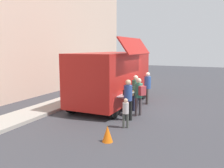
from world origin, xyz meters
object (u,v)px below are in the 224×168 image
object	(u,v)px
trash_bin	(108,83)
traffic_cone_orange	(107,134)
child_near_queue	(126,110)
customer_extra_browsing	(147,85)
customer_mid_with_backpack	(139,93)
customer_rear_waiting	(128,96)
food_truck_main	(112,77)
customer_front_ordering	(135,90)

from	to	relation	value
trash_bin	traffic_cone_orange	bearing A→B (deg)	-154.63
trash_bin	child_near_queue	world-z (taller)	child_near_queue
traffic_cone_orange	customer_extra_browsing	distance (m)	5.84
customer_mid_with_backpack	child_near_queue	distance (m)	1.83
trash_bin	customer_rear_waiting	distance (m)	7.80
customer_rear_waiting	child_near_queue	bearing A→B (deg)	165.82
food_truck_main	traffic_cone_orange	bearing A→B (deg)	-157.21
customer_rear_waiting	child_near_queue	xyz separation A→B (m)	(-0.95, -0.26, -0.36)
customer_mid_with_backpack	child_near_queue	xyz separation A→B (m)	(-1.79, -0.04, -0.37)
customer_rear_waiting	customer_mid_with_backpack	bearing A→B (deg)	-44.47
traffic_cone_orange	customer_front_ordering	bearing A→B (deg)	6.29
customer_front_ordering	customer_mid_with_backpack	distance (m)	0.95
customer_rear_waiting	traffic_cone_orange	bearing A→B (deg)	155.23
food_truck_main	customer_extra_browsing	bearing A→B (deg)	-58.47
food_truck_main	trash_bin	size ratio (longest dim) A/B	6.38
food_truck_main	customer_rear_waiting	bearing A→B (deg)	-141.60
customer_front_ordering	customer_mid_with_backpack	xyz separation A→B (m)	(-0.83, -0.47, 0.02)
child_near_queue	customer_rear_waiting	bearing A→B (deg)	-17.44
trash_bin	customer_extra_browsing	size ratio (longest dim) A/B	0.51
customer_extra_browsing	food_truck_main	bearing A→B (deg)	10.71
customer_front_ordering	traffic_cone_orange	bearing A→B (deg)	121.03
food_truck_main	customer_front_ordering	distance (m)	1.71
customer_mid_with_backpack	customer_extra_browsing	world-z (taller)	customer_extra_browsing
customer_mid_with_backpack	customer_rear_waiting	bearing A→B (deg)	110.03
customer_mid_with_backpack	customer_rear_waiting	size ratio (longest dim) A/B	0.98
trash_bin	customer_extra_browsing	xyz separation A→B (m)	(-3.32, -4.02, 0.61)
customer_mid_with_backpack	customer_rear_waiting	distance (m)	0.87
customer_mid_with_backpack	child_near_queue	size ratio (longest dim) A/B	1.49
food_truck_main	child_near_queue	xyz separation A→B (m)	(-3.19, -2.04, -0.86)
customer_mid_with_backpack	food_truck_main	bearing A→B (deg)	-0.09
customer_front_ordering	child_near_queue	world-z (taller)	customer_front_ordering
customer_front_ordering	customer_rear_waiting	world-z (taller)	customer_rear_waiting
traffic_cone_orange	customer_front_ordering	world-z (taller)	customer_front_ordering
customer_extra_browsing	customer_rear_waiting	bearing A→B (deg)	70.54
customer_mid_with_backpack	child_near_queue	bearing A→B (deg)	126.13
trash_bin	customer_rear_waiting	xyz separation A→B (m)	(-6.61, -4.10, 0.61)
trash_bin	customer_front_ordering	xyz separation A→B (m)	(-4.93, -3.85, 0.60)
traffic_cone_orange	customer_front_ordering	size ratio (longest dim) A/B	0.31
trash_bin	customer_front_ordering	size ratio (longest dim) A/B	0.51
customer_extra_browsing	traffic_cone_orange	bearing A→B (deg)	72.04
traffic_cone_orange	customer_extra_browsing	bearing A→B (deg)	2.91
food_truck_main	customer_front_ordering	xyz separation A→B (m)	(-0.57, -1.53, -0.51)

